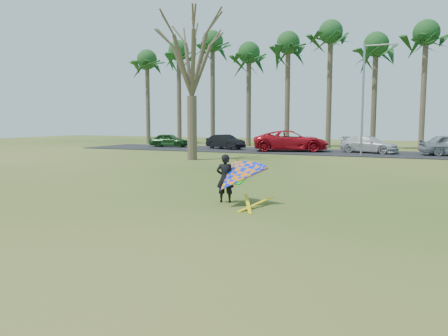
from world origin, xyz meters
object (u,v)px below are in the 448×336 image
at_px(streetlight, 365,94).
at_px(kite_flyer, 234,178).
at_px(bare_tree_left, 191,54).
at_px(car_0, 169,140).
at_px(car_3, 369,144).
at_px(car_2, 291,141).
at_px(car_1, 225,142).

xyz_separation_m(streetlight, kite_flyer, (-1.70, -20.24, -3.62)).
bearing_deg(kite_flyer, streetlight, 85.20).
relative_size(bare_tree_left, kite_flyer, 4.06).
relative_size(streetlight, car_0, 2.13).
xyz_separation_m(streetlight, car_3, (0.06, 3.44, -3.75)).
height_order(streetlight, car_2, streetlight).
distance_m(car_1, car_3, 12.28).
xyz_separation_m(bare_tree_left, streetlight, (10.16, 7.00, -2.45)).
distance_m(car_3, kite_flyer, 23.74).
bearing_deg(kite_flyer, car_2, 100.77).
height_order(streetlight, car_3, streetlight).
xyz_separation_m(streetlight, car_0, (-18.37, 3.83, -3.76)).
bearing_deg(car_1, streetlight, -82.39).
distance_m(streetlight, car_3, 5.09).
xyz_separation_m(bare_tree_left, car_0, (-8.21, 10.83, -6.21)).
xyz_separation_m(car_1, kite_flyer, (10.53, -23.51, 0.14)).
distance_m(bare_tree_left, car_2, 12.20).
distance_m(car_0, car_1, 6.17).
relative_size(car_1, car_3, 0.86).
xyz_separation_m(car_0, car_1, (6.15, -0.56, -0.00)).
height_order(car_1, car_2, car_2).
distance_m(car_0, car_3, 18.43).
bearing_deg(car_1, car_3, -66.62).
relative_size(bare_tree_left, car_1, 2.51).
bearing_deg(car_2, streetlight, -131.31).
distance_m(car_0, kite_flyer, 29.28).
distance_m(car_1, car_2, 6.16).
bearing_deg(bare_tree_left, car_0, 127.19).
height_order(bare_tree_left, kite_flyer, bare_tree_left).
height_order(bare_tree_left, car_3, bare_tree_left).
relative_size(bare_tree_left, car_0, 2.58).
bearing_deg(car_0, bare_tree_left, -152.03).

